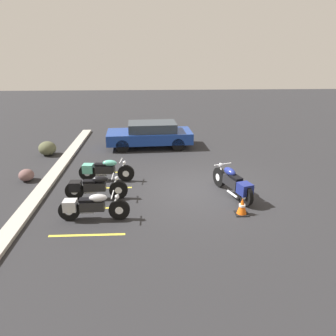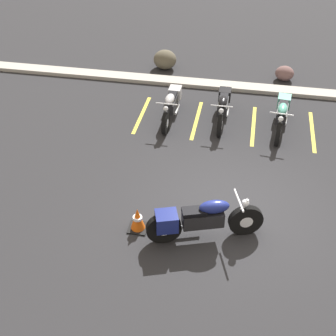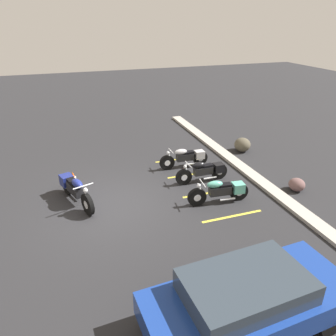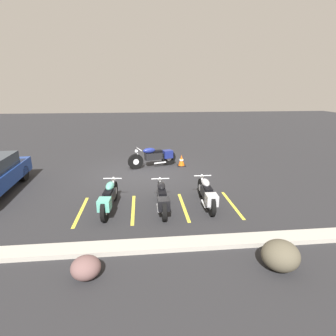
{
  "view_description": "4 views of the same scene",
  "coord_description": "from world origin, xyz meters",
  "px_view_note": "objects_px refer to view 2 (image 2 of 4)",
  "views": [
    {
      "loc": [
        -10.87,
        1.71,
        4.85
      ],
      "look_at": [
        0.09,
        1.18,
        0.82
      ],
      "focal_mm": 35.0,
      "sensor_mm": 36.0,
      "label": 1
    },
    {
      "loc": [
        -0.02,
        -7.86,
        7.02
      ],
      "look_at": [
        -1.61,
        0.59,
        0.46
      ],
      "focal_mm": 50.0,
      "sensor_mm": 36.0,
      "label": 2
    },
    {
      "loc": [
        9.51,
        -1.24,
        5.77
      ],
      "look_at": [
        -0.23,
        2.14,
        0.98
      ],
      "focal_mm": 35.0,
      "sensor_mm": 36.0,
      "label": 3
    },
    {
      "loc": [
        -0.06,
        11.17,
        3.68
      ],
      "look_at": [
        -1.03,
        1.6,
        0.71
      ],
      "focal_mm": 28.0,
      "sensor_mm": 36.0,
      "label": 4
    }
  ],
  "objects_px": {
    "motorcycle_navy_featured": "(199,220)",
    "landscape_rock_2": "(285,73)",
    "landscape_rock_1": "(165,60)",
    "parked_bike_2": "(282,113)",
    "parked_bike_0": "(171,104)",
    "traffic_cone": "(138,220)",
    "parked_bike_1": "(223,106)"
  },
  "relations": [
    {
      "from": "parked_bike_2",
      "to": "traffic_cone",
      "type": "xyz_separation_m",
      "value": [
        -2.96,
        -4.62,
        -0.19
      ]
    },
    {
      "from": "traffic_cone",
      "to": "parked_bike_1",
      "type": "bearing_deg",
      "value": 74.38
    },
    {
      "from": "landscape_rock_1",
      "to": "parked_bike_0",
      "type": "bearing_deg",
      "value": -75.78
    },
    {
      "from": "parked_bike_1",
      "to": "parked_bike_2",
      "type": "xyz_separation_m",
      "value": [
        1.63,
        -0.13,
        0.01
      ]
    },
    {
      "from": "parked_bike_2",
      "to": "landscape_rock_2",
      "type": "relative_size",
      "value": 3.58
    },
    {
      "from": "motorcycle_navy_featured",
      "to": "landscape_rock_1",
      "type": "bearing_deg",
      "value": 87.27
    },
    {
      "from": "landscape_rock_1",
      "to": "landscape_rock_2",
      "type": "height_order",
      "value": "landscape_rock_1"
    },
    {
      "from": "motorcycle_navy_featured",
      "to": "landscape_rock_1",
      "type": "height_order",
      "value": "motorcycle_navy_featured"
    },
    {
      "from": "parked_bike_2",
      "to": "parked_bike_1",
      "type": "bearing_deg",
      "value": -89.21
    },
    {
      "from": "traffic_cone",
      "to": "landscape_rock_1",
      "type": "bearing_deg",
      "value": 96.76
    },
    {
      "from": "motorcycle_navy_featured",
      "to": "traffic_cone",
      "type": "distance_m",
      "value": 1.32
    },
    {
      "from": "parked_bike_1",
      "to": "parked_bike_2",
      "type": "relative_size",
      "value": 0.98
    },
    {
      "from": "parked_bike_1",
      "to": "landscape_rock_2",
      "type": "xyz_separation_m",
      "value": [
        1.76,
        2.86,
        -0.21
      ]
    },
    {
      "from": "parked_bike_2",
      "to": "traffic_cone",
      "type": "relative_size",
      "value": 3.93
    },
    {
      "from": "landscape_rock_1",
      "to": "traffic_cone",
      "type": "bearing_deg",
      "value": -83.24
    },
    {
      "from": "parked_bike_0",
      "to": "landscape_rock_1",
      "type": "bearing_deg",
      "value": -165.31
    },
    {
      "from": "traffic_cone",
      "to": "parked_bike_2",
      "type": "bearing_deg",
      "value": 57.4
    },
    {
      "from": "parked_bike_0",
      "to": "parked_bike_1",
      "type": "bearing_deg",
      "value": 96.64
    },
    {
      "from": "parked_bike_0",
      "to": "traffic_cone",
      "type": "bearing_deg",
      "value": 1.99
    },
    {
      "from": "parked_bike_1",
      "to": "parked_bike_2",
      "type": "distance_m",
      "value": 1.63
    },
    {
      "from": "landscape_rock_1",
      "to": "landscape_rock_2",
      "type": "distance_m",
      "value": 4.01
    },
    {
      "from": "motorcycle_navy_featured",
      "to": "parked_bike_2",
      "type": "bearing_deg",
      "value": 51.7
    },
    {
      "from": "motorcycle_navy_featured",
      "to": "landscape_rock_2",
      "type": "relative_size",
      "value": 3.88
    },
    {
      "from": "parked_bike_2",
      "to": "motorcycle_navy_featured",
      "type": "bearing_deg",
      "value": -14.3
    },
    {
      "from": "parked_bike_0",
      "to": "traffic_cone",
      "type": "xyz_separation_m",
      "value": [
        0.12,
        -4.6,
        -0.19
      ]
    },
    {
      "from": "parked_bike_1",
      "to": "landscape_rock_1",
      "type": "relative_size",
      "value": 2.7
    },
    {
      "from": "landscape_rock_2",
      "to": "traffic_cone",
      "type": "relative_size",
      "value": 1.1
    },
    {
      "from": "landscape_rock_1",
      "to": "traffic_cone",
      "type": "height_order",
      "value": "landscape_rock_1"
    },
    {
      "from": "parked_bike_2",
      "to": "parked_bike_0",
      "type": "bearing_deg",
      "value": -84.13
    },
    {
      "from": "motorcycle_navy_featured",
      "to": "parked_bike_0",
      "type": "bearing_deg",
      "value": 88.39
    },
    {
      "from": "parked_bike_1",
      "to": "traffic_cone",
      "type": "bearing_deg",
      "value": -15.89
    },
    {
      "from": "parked_bike_2",
      "to": "traffic_cone",
      "type": "bearing_deg",
      "value": -27.21
    }
  ]
}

